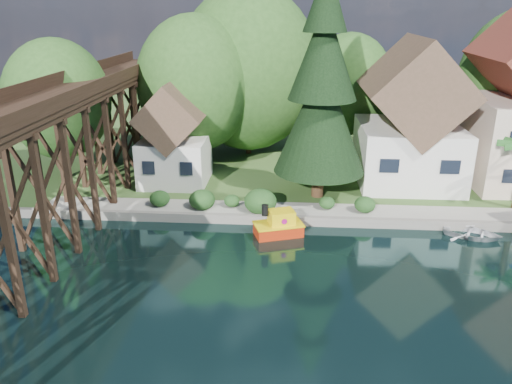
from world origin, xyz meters
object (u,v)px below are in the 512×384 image
Objects in this scene: shed at (174,141)px; conifer at (322,91)px; trestle_bridge at (53,155)px; house_left at (410,123)px; tugboat at (279,225)px; boat_white_a at (473,232)px.

conifer is at bearing -11.97° from shed.
trestle_bridge is 25.42m from house_left.
house_left is 14.34m from tugboat.
house_left is at bearing 35.61° from boat_white_a.
conifer is at bearing -151.46° from house_left.
trestle_bridge is at bearing 114.85° from boat_white_a.
house_left is at bearing 28.54° from conifer.
house_left reaches higher than trestle_bridge.
house_left is at bearing 44.81° from tugboat.
shed reaches higher than tugboat.
boat_white_a is (25.39, 1.81, -4.99)m from trestle_bridge.
trestle_bridge is at bearing -154.79° from house_left.
trestle_bridge is at bearing -118.19° from shed.
tugboat is (13.33, 1.23, -4.70)m from trestle_bridge.
trestle_bridge is 2.79× the size of conifer.
trestle_bridge is 17.65m from conifer.
tugboat is at bearing 113.53° from boat_white_a.
conifer is (-7.03, -3.83, 2.97)m from house_left.
tugboat is (-9.67, -9.60, -4.49)m from house_left.
tugboat is 0.97× the size of boat_white_a.
conifer is at bearing 23.68° from trestle_bridge.
boat_white_a is (20.39, -7.52, -3.47)m from shed.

